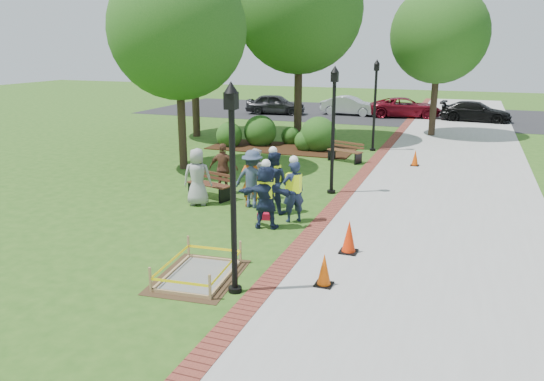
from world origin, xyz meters
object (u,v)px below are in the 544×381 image
(wet_concrete_pad, at_px, (198,267))
(cone_front, at_px, (324,270))
(bench_near, at_px, (209,190))
(hivis_worker_b, at_px, (293,189))
(hivis_worker_a, at_px, (266,194))
(hivis_worker_c, at_px, (273,180))
(lamp_near, at_px, (233,175))

(wet_concrete_pad, xyz_separation_m, cone_front, (2.69, 0.52, 0.12))
(bench_near, xyz_separation_m, hivis_worker_b, (3.34, -1.31, 0.68))
(hivis_worker_a, relative_size, hivis_worker_b, 1.01)
(bench_near, relative_size, hivis_worker_c, 0.82)
(wet_concrete_pad, xyz_separation_m, hivis_worker_a, (0.23, 3.54, 0.73))
(hivis_worker_a, relative_size, hivis_worker_c, 0.96)
(bench_near, bearing_deg, hivis_worker_c, -15.49)
(lamp_near, relative_size, hivis_worker_b, 2.21)
(wet_concrete_pad, height_order, hivis_worker_c, hivis_worker_c)
(wet_concrete_pad, distance_m, hivis_worker_c, 4.98)
(wet_concrete_pad, distance_m, bench_near, 6.17)
(hivis_worker_b, bearing_deg, hivis_worker_a, -124.76)
(hivis_worker_c, bearing_deg, hivis_worker_a, -77.38)
(hivis_worker_c, bearing_deg, wet_concrete_pad, -89.05)
(hivis_worker_b, bearing_deg, wet_concrete_pad, -100.02)
(hivis_worker_a, bearing_deg, wet_concrete_pad, -93.69)
(bench_near, relative_size, hivis_worker_b, 0.86)
(hivis_worker_b, bearing_deg, bench_near, 158.60)
(lamp_near, relative_size, hivis_worker_a, 2.19)
(bench_near, relative_size, lamp_near, 0.39)
(cone_front, relative_size, lamp_near, 0.17)
(wet_concrete_pad, xyz_separation_m, hivis_worker_b, (0.76, 4.30, 0.72))
(wet_concrete_pad, bearing_deg, bench_near, 114.66)
(bench_near, bearing_deg, wet_concrete_pad, -65.34)
(wet_concrete_pad, xyz_separation_m, hivis_worker_c, (-0.08, 4.92, 0.76))
(hivis_worker_b, distance_m, hivis_worker_c, 1.04)
(hivis_worker_a, distance_m, hivis_worker_c, 1.42)
(hivis_worker_c, bearing_deg, lamp_near, -78.02)
(cone_front, distance_m, hivis_worker_c, 5.24)
(wet_concrete_pad, distance_m, hivis_worker_a, 3.62)
(bench_near, relative_size, hivis_worker_a, 0.85)
(bench_near, height_order, hivis_worker_b, hivis_worker_b)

